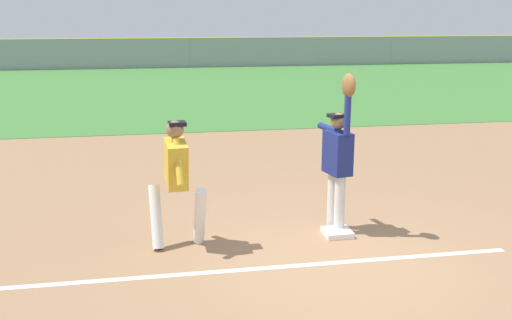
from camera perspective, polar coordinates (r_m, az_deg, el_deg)
The scene contains 12 objects.
ground_plane at distance 7.59m, azimuth 8.34°, elevation -9.61°, with size 83.83×83.83×0.00m, color #936D4C.
outfield_grass at distance 24.95m, azimuth -4.94°, elevation 7.13°, with size 49.63×19.25×0.01m, color #3D7533.
chalk_foul_line at distance 7.30m, azimuth -21.54°, elevation -11.49°, with size 12.00×0.10×0.01m, color white.
first_base at distance 8.33m, azimuth 8.00°, elevation -7.08°, with size 0.38×0.38×0.08m, color white.
fielder at distance 8.19m, azimuth 8.09°, elevation 0.46°, with size 0.35×0.89×2.28m.
runner at distance 7.63m, azimuth -7.82°, elevation -1.50°, with size 0.76×0.85×1.72m.
baseball at distance 7.93m, azimuth 9.02°, elevation 6.44°, with size 0.07×0.07×0.07m, color white.
outfield_fence at distance 34.43m, azimuth -6.52°, elevation 10.45°, with size 49.71×0.08×1.72m.
parked_car_tan at distance 39.28m, azimuth -20.21°, elevation 9.87°, with size 4.50×2.31×1.25m.
parked_car_blue at distance 38.26m, azimuth -12.10°, elevation 10.32°, with size 4.49×2.29×1.25m.
parked_car_white at distance 38.59m, azimuth -3.54°, elevation 10.63°, with size 4.41×2.13×1.25m.
parked_car_red at distance 39.98m, azimuth 5.59°, elevation 10.71°, with size 4.46×2.24×1.25m.
Camera 1 is at (-2.29, -6.56, 3.04)m, focal length 40.67 mm.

